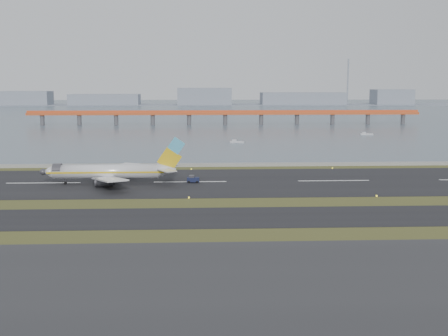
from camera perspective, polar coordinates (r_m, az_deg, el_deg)
The scene contains 12 objects.
ground at distance 125.63m, azimuth -3.64°, elevation -3.81°, with size 1000.00×1000.00×0.00m, color #304317.
apron_strip at distance 72.84m, azimuth -4.45°, elevation -13.03°, with size 1000.00×50.00×0.10m, color #29292B.
taxiway_strip at distance 113.92m, azimuth -3.75°, elevation -5.07°, with size 1000.00×18.00×0.10m, color black.
runway_strip at distance 155.06m, azimuth -3.44°, elevation -1.43°, with size 1000.00×45.00×0.10m, color black.
seawall at distance 184.61m, azimuth -3.31°, elevation 0.32°, with size 1000.00×2.50×1.00m, color gray.
bay_water at distance 583.34m, azimuth -2.82°, elevation 5.87°, with size 1400.00×800.00×1.30m, color #41515D.
red_pier at distance 373.64m, azimuth 0.13°, elevation 5.52°, with size 260.00×5.00×10.20m.
far_shoreline at distance 743.09m, azimuth -1.72°, elevation 6.91°, with size 1400.00×80.00×60.50m.
airliner at distance 154.03m, azimuth -11.32°, elevation -0.36°, with size 38.52×32.89×12.80m.
pushback_tug at distance 153.71m, azimuth -3.17°, elevation -1.15°, with size 3.43×2.22×2.09m.
workboat_near at distance 258.62m, azimuth 1.30°, elevation 2.68°, with size 6.72×3.56×1.56m.
workboat_far at distance 308.54m, azimuth 14.25°, elevation 3.36°, with size 6.75×2.86×1.59m.
Camera 1 is at (2.48, -122.72, 26.75)m, focal length 45.00 mm.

